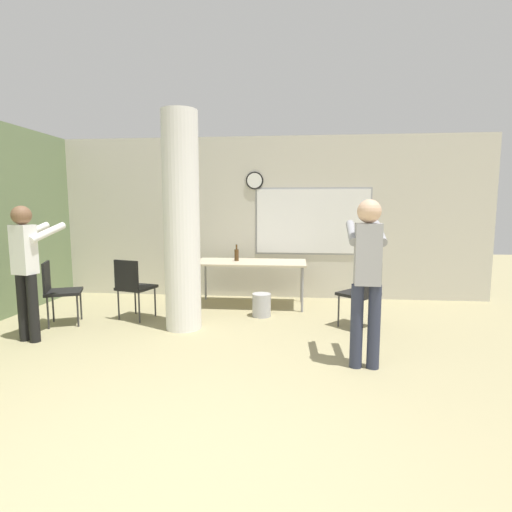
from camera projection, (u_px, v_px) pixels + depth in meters
ground_plane at (168, 497)px, 2.22m from camera, size 24.00×24.00×0.00m
wall_back at (257, 218)px, 7.04m from camera, size 8.00×0.15×2.80m
support_pillar at (182, 223)px, 5.13m from camera, size 0.46×0.46×2.80m
folding_table at (251, 264)px, 6.43m from camera, size 1.77×0.80×0.73m
bottle_on_table at (237, 255)px, 6.48m from camera, size 0.07×0.07×0.27m
waste_bin at (262, 305)px, 5.85m from camera, size 0.27×0.27×0.34m
chair_mid_room at (363, 290)px, 5.24m from camera, size 0.62×0.62×0.87m
chair_near_pillar at (133, 284)px, 5.65m from camera, size 0.55×0.55×0.87m
chair_by_left_wall at (58, 288)px, 5.40m from camera, size 0.58×0.58×0.87m
person_playing_side at (367, 270)px, 3.91m from camera, size 0.39×0.67×1.68m
person_watching_back at (27, 262)px, 4.70m from camera, size 0.46×0.63×1.62m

